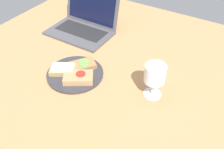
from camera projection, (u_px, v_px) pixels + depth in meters
wooden_table at (102, 80)px, 102.54cm from camera, size 140.00×140.00×3.00cm
plate at (75, 74)px, 102.19cm from camera, size 23.16×23.16×1.12cm
sandwich_with_tomato at (78, 78)px, 97.61cm from camera, size 13.47×12.15×2.93cm
sandwich_with_cucumber at (83, 65)px, 104.12cm from camera, size 11.57×12.43×2.39cm
sandwich_with_cheese at (63, 69)px, 101.39cm from camera, size 12.23×10.70×2.83cm
wine_glass at (155, 75)px, 87.84cm from camera, size 7.69×7.69×13.58cm
laptop at (84, 23)px, 126.96cm from camera, size 31.63×24.62×19.22cm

